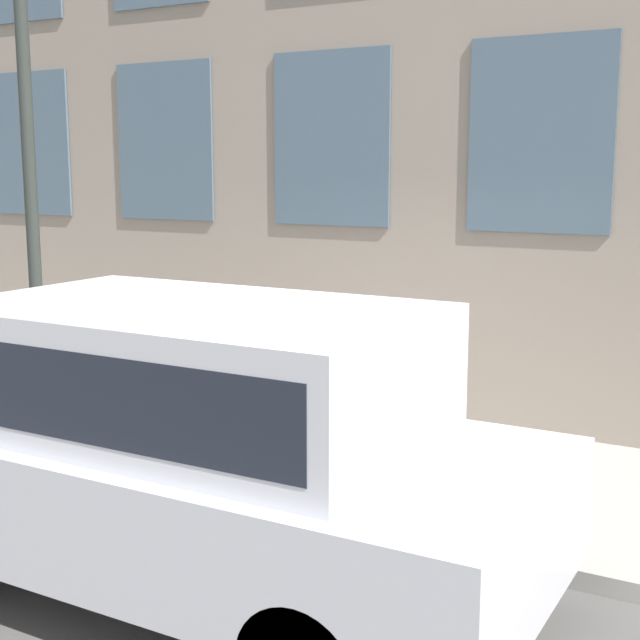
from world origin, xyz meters
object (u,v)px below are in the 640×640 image
at_px(person, 370,386).
at_px(parked_truck_silver_near, 187,432).
at_px(fire_hydrant, 270,427).
at_px(street_lamp, 20,1).

bearing_deg(person, parked_truck_silver_near, -123.77).
relative_size(person, parked_truck_silver_near, 0.26).
xyz_separation_m(fire_hydrant, person, (0.40, -0.69, 0.34)).
height_order(fire_hydrant, street_lamp, street_lamp).
height_order(person, parked_truck_silver_near, parked_truck_silver_near).
bearing_deg(person, fire_hydrant, -178.87).
xyz_separation_m(person, parked_truck_silver_near, (-2.11, 0.18, 0.16)).
bearing_deg(person, street_lamp, 157.90).
relative_size(fire_hydrant, street_lamp, 0.12).
bearing_deg(street_lamp, person, -83.32).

